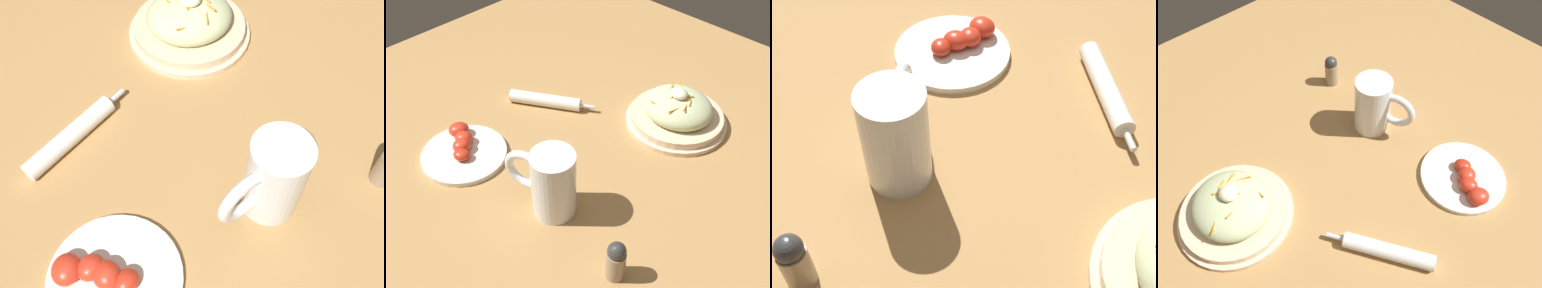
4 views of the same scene
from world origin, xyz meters
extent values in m
plane|color=#B2844C|center=(0.00, 0.00, 0.00)|extent=(1.43, 1.43, 0.00)
cylinder|color=beige|center=(0.08, 0.24, 0.01)|extent=(0.23, 0.23, 0.01)
cylinder|color=beige|center=(0.08, 0.24, 0.02)|extent=(0.21, 0.21, 0.02)
ellipsoid|color=beige|center=(0.08, 0.24, 0.05)|extent=(0.16, 0.15, 0.07)
cylinder|color=orange|center=(0.07, 0.24, 0.08)|extent=(0.01, 0.03, 0.01)
cylinder|color=orange|center=(0.11, 0.22, 0.08)|extent=(0.01, 0.03, 0.01)
cylinder|color=orange|center=(0.05, 0.19, 0.07)|extent=(0.03, 0.00, 0.01)
cylinder|color=orange|center=(0.05, 0.26, 0.08)|extent=(0.01, 0.02, 0.01)
cylinder|color=orange|center=(0.11, 0.24, 0.08)|extent=(0.01, 0.02, 0.00)
cylinder|color=orange|center=(0.10, 0.20, 0.07)|extent=(0.01, 0.03, 0.00)
ellipsoid|color=#EFEACC|center=(0.08, 0.24, 0.09)|extent=(0.04, 0.04, 0.02)
cylinder|color=white|center=(0.06, -0.13, 0.07)|extent=(0.08, 0.08, 0.14)
cylinder|color=#B76B14|center=(0.06, -0.13, 0.04)|extent=(0.08, 0.08, 0.08)
cylinder|color=white|center=(0.06, -0.13, 0.08)|extent=(0.08, 0.08, 0.01)
torus|color=white|center=(0.01, -0.15, 0.08)|extent=(0.09, 0.04, 0.09)
cylinder|color=white|center=(-0.19, 0.08, 0.02)|extent=(0.17, 0.12, 0.03)
cylinder|color=silver|center=(-0.10, 0.13, 0.02)|extent=(0.04, 0.03, 0.01)
cylinder|color=white|center=(-0.18, -0.17, 0.01)|extent=(0.18, 0.18, 0.01)
ellipsoid|color=red|center=(-0.24, -0.14, 0.03)|extent=(0.06, 0.06, 0.03)
ellipsoid|color=red|center=(-0.17, -0.18, 0.02)|extent=(0.05, 0.05, 0.02)
ellipsoid|color=red|center=(-0.21, -0.15, 0.02)|extent=(0.05, 0.05, 0.03)
ellipsoid|color=red|center=(-0.19, -0.17, 0.03)|extent=(0.04, 0.04, 0.03)
camera|label=1|loc=(-0.15, -0.37, 0.60)|focal=41.65mm
camera|label=2|loc=(0.50, -0.52, 0.70)|focal=43.42mm
camera|label=3|loc=(0.43, 0.11, 0.55)|focal=49.88mm
camera|label=4|loc=(-0.33, 0.31, 0.70)|focal=34.58mm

